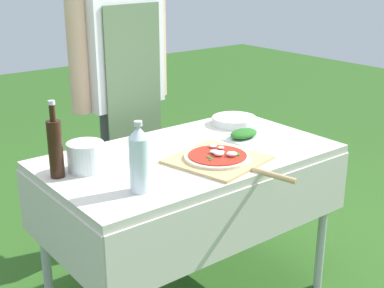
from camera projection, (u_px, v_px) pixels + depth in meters
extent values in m
cube|color=beige|center=(190.00, 157.00, 2.40)|extent=(1.30, 0.74, 0.04)
cube|color=beige|center=(247.00, 219.00, 2.17)|extent=(1.30, 0.01, 0.28)
cube|color=beige|center=(145.00, 165.00, 2.73)|extent=(1.30, 0.01, 0.28)
cube|color=beige|center=(57.00, 232.00, 2.07)|extent=(0.01, 0.74, 0.28)
cube|color=beige|center=(287.00, 158.00, 2.83)|extent=(0.01, 0.74, 0.28)
cylinder|color=#B7B7BC|center=(323.00, 222.00, 2.64)|extent=(0.04, 0.04, 0.74)
cylinder|color=#B7B7BC|center=(45.00, 247.00, 2.41)|extent=(0.04, 0.04, 0.74)
cylinder|color=#B7B7BC|center=(237.00, 183.00, 3.10)|extent=(0.04, 0.04, 0.74)
cylinder|color=#4C4C51|center=(137.00, 171.00, 3.13)|extent=(0.12, 0.12, 0.85)
cylinder|color=#4C4C51|center=(114.00, 180.00, 3.01)|extent=(0.12, 0.12, 0.85)
cube|color=silver|center=(120.00, 46.00, 2.83)|extent=(0.48, 0.26, 0.64)
cube|color=#56704C|center=(135.00, 93.00, 2.84)|extent=(0.36, 0.06, 0.92)
cylinder|color=tan|center=(157.00, 46.00, 3.02)|extent=(0.10, 0.10, 0.57)
cylinder|color=tan|center=(78.00, 58.00, 2.65)|extent=(0.10, 0.10, 0.57)
cube|color=tan|center=(217.00, 160.00, 2.30)|extent=(0.43, 0.43, 0.01)
cylinder|color=tan|center=(274.00, 175.00, 2.13)|extent=(0.07, 0.20, 0.02)
cylinder|color=beige|center=(217.00, 157.00, 2.29)|extent=(0.29, 0.29, 0.01)
cylinder|color=#B22819|center=(217.00, 155.00, 2.29)|extent=(0.25, 0.25, 0.00)
ellipsoid|color=white|center=(232.00, 154.00, 2.27)|extent=(0.06, 0.06, 0.02)
ellipsoid|color=white|center=(231.00, 153.00, 2.29)|extent=(0.05, 0.05, 0.01)
ellipsoid|color=white|center=(219.00, 154.00, 2.27)|extent=(0.05, 0.05, 0.02)
ellipsoid|color=white|center=(221.00, 152.00, 2.30)|extent=(0.04, 0.04, 0.01)
ellipsoid|color=white|center=(221.00, 148.00, 2.36)|extent=(0.03, 0.04, 0.01)
ellipsoid|color=white|center=(214.00, 152.00, 2.30)|extent=(0.05, 0.06, 0.02)
ellipsoid|color=white|center=(213.00, 146.00, 2.37)|extent=(0.04, 0.04, 0.01)
ellipsoid|color=#286B23|center=(209.00, 157.00, 2.25)|extent=(0.02, 0.03, 0.00)
ellipsoid|color=#286B23|center=(238.00, 154.00, 2.29)|extent=(0.03, 0.04, 0.00)
ellipsoid|color=#286B23|center=(211.00, 159.00, 2.23)|extent=(0.03, 0.02, 0.00)
cylinder|color=black|center=(56.00, 149.00, 2.09)|extent=(0.06, 0.06, 0.23)
cylinder|color=black|center=(52.00, 113.00, 2.04)|extent=(0.02, 0.02, 0.07)
cylinder|color=silver|center=(51.00, 103.00, 2.03)|extent=(0.03, 0.03, 0.02)
cylinder|color=silver|center=(139.00, 165.00, 1.97)|extent=(0.08, 0.08, 0.21)
cone|color=silver|center=(138.00, 132.00, 1.93)|extent=(0.08, 0.08, 0.05)
cylinder|color=silver|center=(138.00, 124.00, 1.91)|extent=(0.03, 0.03, 0.02)
cube|color=silver|center=(244.00, 138.00, 2.58)|extent=(0.20, 0.14, 0.01)
ellipsoid|color=#286B23|center=(244.00, 134.00, 2.57)|extent=(0.17, 0.12, 0.04)
cylinder|color=silver|center=(86.00, 157.00, 2.18)|extent=(0.15, 0.15, 0.12)
cylinder|color=white|center=(234.00, 124.00, 2.81)|extent=(0.24, 0.24, 0.00)
cylinder|color=white|center=(234.00, 123.00, 2.80)|extent=(0.24, 0.24, 0.00)
cylinder|color=white|center=(234.00, 122.00, 2.80)|extent=(0.24, 0.24, 0.00)
cylinder|color=white|center=(234.00, 121.00, 2.80)|extent=(0.23, 0.23, 0.00)
cylinder|color=white|center=(234.00, 120.00, 2.80)|extent=(0.23, 0.23, 0.00)
cylinder|color=white|center=(234.00, 119.00, 2.80)|extent=(0.23, 0.23, 0.00)
cylinder|color=white|center=(234.00, 118.00, 2.80)|extent=(0.23, 0.23, 0.00)
cylinder|color=white|center=(234.00, 117.00, 2.79)|extent=(0.23, 0.23, 0.00)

